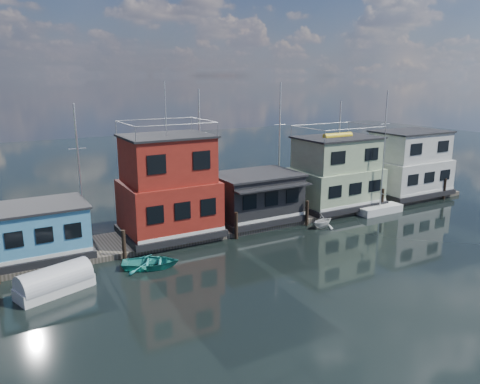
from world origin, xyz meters
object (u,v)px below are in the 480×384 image
dinghy_white (323,221)px  dinghy_teal (151,262)px  houseboat_red (168,188)px  day_sailer (380,209)px  houseboat_dark (256,196)px  tarp_runabout (55,282)px  houseboat_white (409,164)px  houseboat_blue (40,230)px  houseboat_green (336,173)px

dinghy_white → dinghy_teal: bearing=84.1°
houseboat_red → day_sailer: size_ratio=1.65×
houseboat_dark → dinghy_white: bearing=-42.1°
houseboat_red → tarp_runabout: houseboat_red is taller
tarp_runabout → houseboat_white: bearing=-9.5°
tarp_runabout → dinghy_white: bearing=-13.6°
dinghy_teal → tarp_runabout: size_ratio=0.81×
dinghy_teal → houseboat_white: bearing=-57.9°
dinghy_white → houseboat_white: bearing=-85.0°
houseboat_dark → dinghy_teal: bearing=-156.2°
houseboat_white → tarp_runabout: bearing=-171.0°
dinghy_white → day_sailer: 7.50m
houseboat_blue → houseboat_green: (26.50, 0.00, 1.34)m
houseboat_white → day_sailer: day_sailer is taller
day_sailer → houseboat_white: bearing=24.4°
houseboat_blue → day_sailer: (29.29, -3.22, -1.78)m
houseboat_white → day_sailer: 8.49m
houseboat_green → tarp_runabout: houseboat_green is taller
houseboat_blue → tarp_runabout: houseboat_blue is taller
houseboat_red → day_sailer: houseboat_red is taller
houseboat_red → houseboat_white: bearing=0.0°
houseboat_red → houseboat_blue: bearing=-180.0°
dinghy_teal → day_sailer: 23.23m
houseboat_red → dinghy_white: bearing=-17.7°
tarp_runabout → houseboat_dark: bearing=-0.3°
houseboat_blue → houseboat_dark: houseboat_dark is taller
tarp_runabout → houseboat_red: bearing=12.7°
houseboat_red → tarp_runabout: size_ratio=2.51×
dinghy_white → houseboat_red: bearing=62.4°
houseboat_blue → houseboat_red: size_ratio=0.54×
houseboat_blue → dinghy_white: 22.23m
houseboat_white → dinghy_teal: size_ratio=2.20×
houseboat_dark → dinghy_white: size_ratio=3.25×
houseboat_white → houseboat_blue: bearing=-180.0°
houseboat_white → dinghy_white: size_ratio=3.69×
houseboat_dark → day_sailer: bearing=-15.2°
houseboat_red → tarp_runabout: (-9.56, -5.79, -3.44)m
houseboat_green → day_sailer: 5.29m
tarp_runabout → day_sailer: 29.47m
tarp_runabout → dinghy_white: size_ratio=2.07×
houseboat_blue → houseboat_white: size_ratio=0.76×
tarp_runabout → dinghy_white: tarp_runabout is taller
houseboat_white → dinghy_teal: 30.94m
dinghy_white → day_sailer: (7.47, 0.70, -0.18)m
houseboat_white → tarp_runabout: size_ratio=1.78×
dinghy_white → day_sailer: bearing=-94.6°
houseboat_blue → houseboat_green: bearing=0.0°
houseboat_blue → houseboat_dark: size_ratio=0.86×
dinghy_teal → houseboat_red: bearing=-11.1°
houseboat_dark → day_sailer: day_sailer is taller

